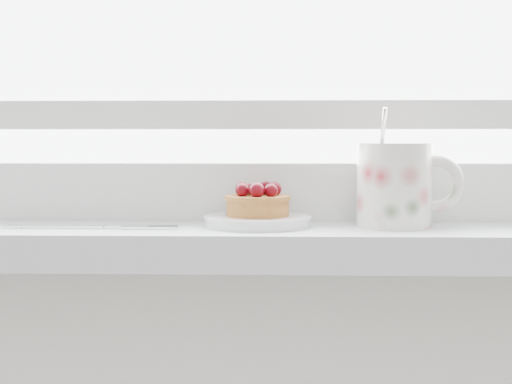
{
  "coord_description": "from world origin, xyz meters",
  "views": [
    {
      "loc": [
        0.03,
        1.08,
        1.04
      ],
      "look_at": [
        0.0,
        1.88,
        0.98
      ],
      "focal_mm": 50.0,
      "sensor_mm": 36.0,
      "label": 1
    }
  ],
  "objects_px": {
    "raspberry_tart": "(258,201)",
    "floral_mug": "(397,183)",
    "fork": "(90,227)",
    "saucer": "(258,221)"
  },
  "relations": [
    {
      "from": "saucer",
      "to": "floral_mug",
      "type": "xyz_separation_m",
      "value": [
        0.16,
        -0.0,
        0.04
      ]
    },
    {
      "from": "raspberry_tart",
      "to": "fork",
      "type": "height_order",
      "value": "raspberry_tart"
    },
    {
      "from": "floral_mug",
      "to": "fork",
      "type": "relative_size",
      "value": 0.7
    },
    {
      "from": "raspberry_tart",
      "to": "floral_mug",
      "type": "bearing_deg",
      "value": -0.16
    },
    {
      "from": "fork",
      "to": "saucer",
      "type": "bearing_deg",
      "value": 8.28
    },
    {
      "from": "raspberry_tart",
      "to": "floral_mug",
      "type": "xyz_separation_m",
      "value": [
        0.16,
        -0.0,
        0.02
      ]
    },
    {
      "from": "raspberry_tart",
      "to": "floral_mug",
      "type": "height_order",
      "value": "floral_mug"
    },
    {
      "from": "fork",
      "to": "floral_mug",
      "type": "bearing_deg",
      "value": 4.42
    },
    {
      "from": "fork",
      "to": "raspberry_tart",
      "type": "bearing_deg",
      "value": 8.26
    },
    {
      "from": "raspberry_tart",
      "to": "fork",
      "type": "relative_size",
      "value": 0.39
    }
  ]
}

